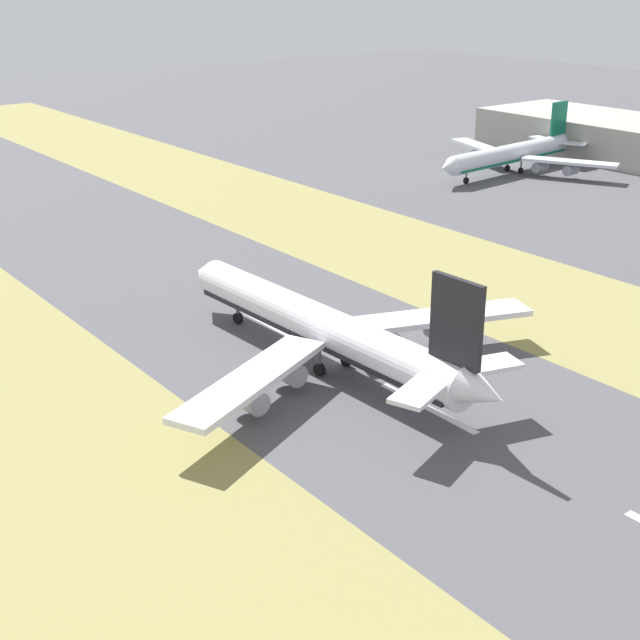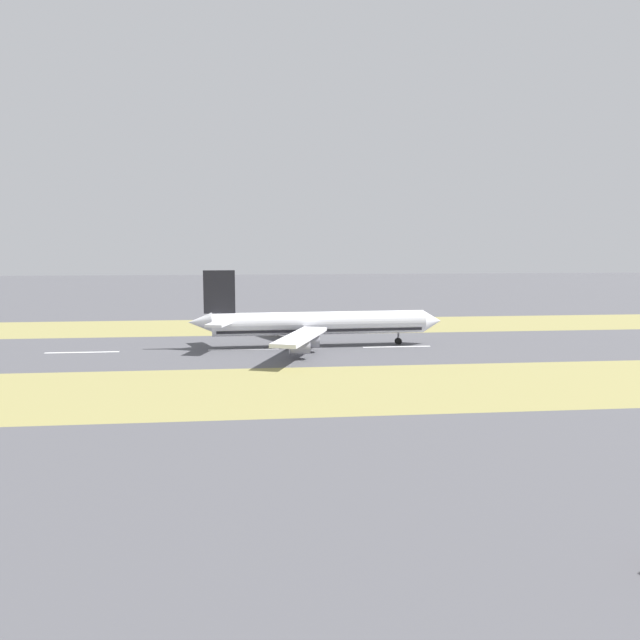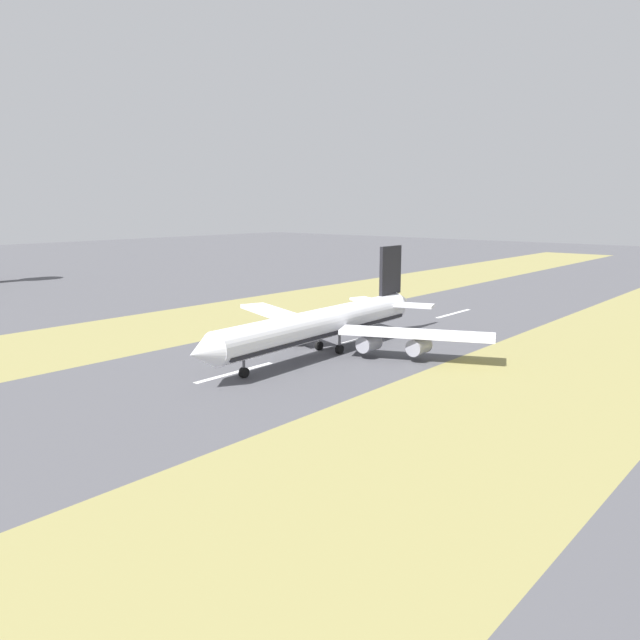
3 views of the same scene
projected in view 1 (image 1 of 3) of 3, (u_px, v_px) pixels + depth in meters
The scene contains 8 objects.
ground_plane at pixel (338, 361), 133.13m from camera, with size 800.00×800.00×0.00m, color #4C4C51.
grass_median_west at pixel (47, 453), 107.75m from camera, with size 40.00×600.00×0.01m, color olive.
grass_median_east at pixel (536, 298), 158.51m from camera, with size 40.00×600.00×0.01m, color olive.
centreline_dash_mid at pixel (428, 408), 118.86m from camera, with size 1.20×18.00×0.01m, color silver.
centreline_dash_far at pixel (261, 320), 148.46m from camera, with size 1.20×18.00×0.01m, color silver.
airplane_main_jet at pixel (328, 330), 128.49m from camera, with size 64.08×67.17×20.20m.
terminal_building at pixel (637, 141), 270.65m from camera, with size 36.00×100.18×11.82m, color #A39E93.
airplane_parked_apron at pixel (513, 154), 254.79m from camera, with size 60.37×57.37×18.14m.
Camera 1 is at (-75.86, -95.12, 54.46)m, focal length 50.00 mm.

